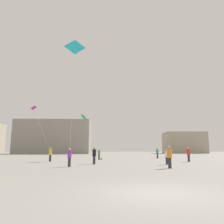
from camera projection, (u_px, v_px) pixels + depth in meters
The scene contains 15 objects.
ground_plane at pixel (154, 193), 7.68m from camera, with size 300.00×300.00×0.00m, color gray.
person_in_green at pixel (99, 154), 32.94m from camera, with size 0.35×0.35×1.61m.
person_in_orange at pixel (169, 156), 17.93m from camera, with size 0.40×0.40×1.86m.
person_in_black at pixel (94, 155), 22.88m from camera, with size 0.40×0.40×1.82m.
person_in_red at pixel (188, 154), 27.30m from camera, with size 0.40×0.40×1.85m.
person_in_yellow at pixel (50, 154), 27.79m from camera, with size 0.40×0.40×1.85m.
person_in_purple at pixel (70, 156), 19.44m from camera, with size 0.37×0.37×1.68m.
person_in_teal at pixel (157, 153), 37.85m from camera, with size 0.40×0.40×1.82m.
person_in_white at pixel (167, 156), 22.36m from camera, with size 0.35×0.35×1.62m.
kite_emerald_diamond at pixel (84, 117), 32.40m from camera, with size 3.01×2.11×5.59m.
kite_cyan_delta at pixel (75, 50), 16.54m from camera, with size 1.33×4.96×8.32m.
kite_magenta_delta at pixel (34, 109), 32.69m from camera, with size 4.31×4.63×6.85m.
building_centre_hall at pixel (54, 137), 82.82m from camera, with size 28.34×12.13×12.67m.
building_right_hall at pixel (184, 143), 91.99m from camera, with size 16.94×11.32×8.85m.
handbag_beside_flyer at pixel (101, 159), 32.93m from camera, with size 0.32×0.14×0.24m, color brown.
Camera 1 is at (-2.03, -7.95, 1.53)m, focal length 34.40 mm.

